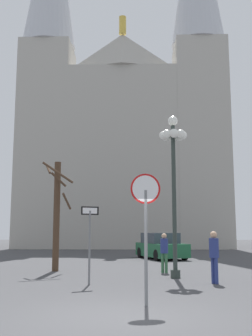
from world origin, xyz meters
name	(u,v)px	position (x,y,z in m)	size (l,w,h in m)	color
ground_plane	(118,317)	(0.00, 0.00, 0.00)	(120.00, 120.00, 0.00)	#424244
cathedral	(124,125)	(-0.89, 32.14, 12.47)	(20.53, 11.98, 39.09)	#ADA89E
stop_sign	(146,213)	(0.61, 1.16, 2.16)	(0.73, 0.17, 3.12)	slate
one_way_arrow_sign	(90,235)	(-1.15, 4.74, 1.58)	(0.56, 0.28, 2.52)	slate
street_lamp	(173,159)	(1.81, 6.63, 4.42)	(1.07, 1.07, 6.12)	#2D3833
bare_tree	(57,212)	(-3.09, 8.94, 2.52)	(1.41, 1.21, 4.72)	#473323
parked_car_near_green	(161,247)	(1.88, 16.37, 0.72)	(3.14, 4.41, 1.55)	#1E5B38
pedestrian_walking	(164,249)	(1.53, 8.41, 0.96)	(0.32, 0.32, 1.60)	#33663F
pedestrian_standing	(214,252)	(2.96, 5.12, 1.03)	(0.32, 0.32, 1.71)	navy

